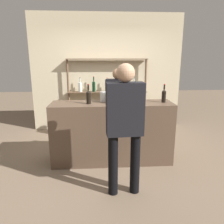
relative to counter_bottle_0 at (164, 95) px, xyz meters
name	(u,v)px	position (x,y,z in m)	size (l,w,h in m)	color
ground_plane	(112,160)	(-0.88, 0.01, -1.17)	(16.00, 16.00, 0.00)	#7A6651
bar_counter	(112,133)	(-0.88, 0.01, -0.64)	(2.05, 0.56, 1.05)	brown
back_wall	(107,73)	(-0.88, 1.88, 0.23)	(3.65, 0.12, 2.80)	beige
back_shelf	(107,84)	(-0.89, 1.70, -0.01)	(1.92, 0.18, 1.75)	brown
counter_bottle_0	(164,95)	(0.00, 0.00, 0.00)	(0.07, 0.07, 0.31)	black
counter_bottle_1	(124,97)	(-0.70, -0.17, 0.01)	(0.08, 0.08, 0.33)	brown
counter_bottle_2	(89,96)	(-1.26, -0.03, 0.00)	(0.07, 0.07, 0.32)	black
wine_glass	(120,97)	(-0.74, -0.06, -0.01)	(0.07, 0.07, 0.15)	silver
ice_bucket	(112,97)	(-0.88, 0.00, -0.02)	(0.19, 0.19, 0.20)	#B2B2B7
cork_jar	(104,97)	(-1.01, 0.16, -0.03)	(0.12, 0.12, 0.17)	silver
server_behind_counter	(117,102)	(-0.71, 0.75, -0.26)	(0.50, 0.30, 1.57)	black
customer_center	(125,121)	(-0.78, -0.95, -0.15)	(0.47, 0.23, 1.73)	black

